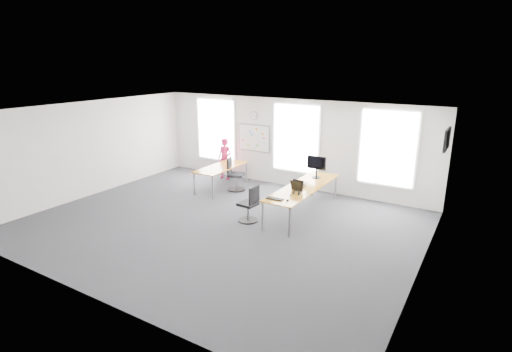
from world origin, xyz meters
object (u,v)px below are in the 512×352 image
Objects in this scene: keyboard at (275,199)px; headphones at (296,193)px; desk_right at (303,188)px; chair_left at (234,176)px; chair_right at (250,206)px; monitor at (316,165)px; desk_left at (221,168)px; person at (225,159)px.

keyboard is 2.31× the size of headphones.
chair_left is at bearing 164.47° from desk_right.
headphones is (0.31, 0.61, 0.04)m from keyboard.
desk_right is 3.00m from chair_left.
monitor reaches higher than chair_right.
desk_right is 1.09m from monitor.
person reaches higher than desk_left.
desk_left is 3.77m from keyboard.
desk_left is at bearing 80.99° from chair_left.
person is at bearing 156.24° from desk_right.
desk_right is at bearing -11.95° from desk_left.
chair_left is at bearing 169.06° from headphones.
headphones is at bearing -79.34° from desk_right.
keyboard is 0.69m from headphones.
chair_right is 2.79m from chair_left.
monitor is (-0.17, 1.73, 0.35)m from headphones.
chair_right is 1.52× the size of monitor.
chair_right reaches higher than desk_left.
chair_right is 0.67× the size of person.
chair_left is 3.47m from keyboard.
desk_left is (-3.33, 0.70, -0.05)m from desk_right.
desk_right is 2.22× the size of person.
person is at bearing 164.82° from headphones.
desk_left is 1.93× the size of chair_left.
monitor is at bearing 92.00° from desk_right.
keyboard is (3.15, -2.06, 0.11)m from desk_left.
chair_right is at bearing -128.08° from desk_right.
person reaches higher than desk_right.
person is at bearing 136.09° from keyboard.
chair_left is 2.40× the size of keyboard.
chair_left is 0.73× the size of person.
headphones is (0.14, -0.74, 0.11)m from desk_right.
headphones reaches higher than desk_right.
chair_left is 5.55× the size of headphones.
person is at bearing -131.51° from chair_right.
desk_right is 1.63m from chair_right.
chair_left reaches higher than keyboard.
chair_right is 4.19m from person.
desk_right is 4.99× the size of monitor.
chair_right is 0.92× the size of chair_left.
monitor reaches higher than desk_right.
desk_right is 1.36m from keyboard.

